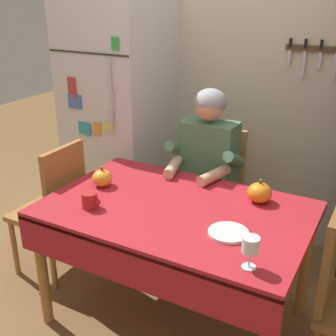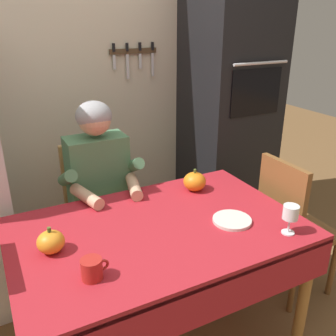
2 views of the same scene
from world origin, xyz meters
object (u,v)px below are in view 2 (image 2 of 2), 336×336
pumpkin_large (51,242)px  seated_person (102,186)px  serving_tray (232,220)px  wall_oven (229,105)px  wine_glass (291,214)px  dining_table (161,243)px  chair_behind_person (95,206)px  chair_right_side (290,223)px  coffee_mug (92,269)px  pumpkin_medium (195,181)px

pumpkin_large → seated_person: bearing=53.9°
serving_tray → seated_person: bearing=122.1°
wall_oven → wine_glass: wall_oven is taller
pumpkin_large → dining_table: bearing=-5.6°
wall_oven → seated_person: bearing=-164.5°
chair_behind_person → wine_glass: bearing=-60.8°
wine_glass → dining_table: bearing=149.0°
chair_right_side → coffee_mug: (-1.30, -0.23, 0.27)m
seated_person → coffee_mug: seated_person is taller
seated_person → serving_tray: 0.84m
pumpkin_large → pumpkin_medium: size_ratio=0.92×
wine_glass → pumpkin_medium: bearing=104.0°
pumpkin_medium → wine_glass: bearing=-76.0°
dining_table → coffee_mug: coffee_mug is taller
chair_right_side → coffee_mug: chair_right_side is taller
chair_behind_person → seated_person: bearing=-90.0°
chair_right_side → serving_tray: 0.62m
seated_person → wine_glass: size_ratio=8.55×
wall_oven → wine_glass: size_ratio=14.42×
pumpkin_medium → chair_behind_person: bearing=133.1°
dining_table → seated_person: size_ratio=1.12×
coffee_mug → wine_glass: bearing=-6.8°
dining_table → pumpkin_medium: size_ratio=10.56×
seated_person → serving_tray: size_ratio=6.42×
chair_behind_person → serving_tray: 1.03m
wall_oven → seated_person: size_ratio=1.69×
chair_behind_person → pumpkin_medium: (0.47, -0.50, 0.28)m
pumpkin_large → chair_right_side: bearing=-1.1°
dining_table → chair_right_side: chair_right_side is taller
wine_glass → chair_behind_person: bearing=119.2°
wall_oven → chair_right_side: wall_oven is taller
wall_oven → pumpkin_large: size_ratio=17.26×
dining_table → chair_behind_person: (-0.10, 0.79, -0.14)m
coffee_mug → serving_tray: (0.74, 0.10, -0.04)m
pumpkin_large → pumpkin_medium: bearing=15.7°
seated_person → pumpkin_medium: bearing=-33.6°
chair_behind_person → pumpkin_large: size_ratio=7.65×
wall_oven → chair_behind_person: bearing=-173.5°
wine_glass → serving_tray: size_ratio=0.75×
dining_table → pumpkin_large: 0.52m
wall_oven → serving_tray: wall_oven is taller
wall_oven → pumpkin_medium: (-0.68, -0.63, -0.26)m
wall_oven → coffee_mug: bearing=-142.1°
chair_right_side → wine_glass: bearing=-138.7°
chair_right_side → wine_glass: chair_right_side is taller
dining_table → coffee_mug: 0.46m
pumpkin_medium → wall_oven: bearing=42.7°
chair_behind_person → serving_tray: bearing=-63.6°
seated_person → coffee_mug: (-0.30, -0.81, 0.05)m
dining_table → serving_tray: size_ratio=7.21×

